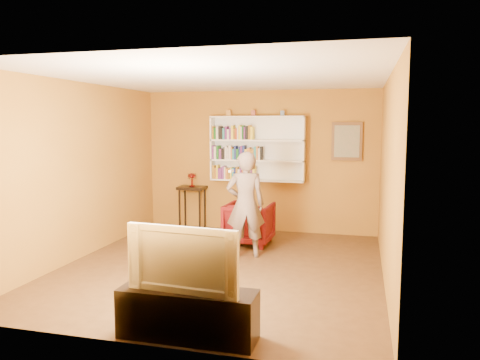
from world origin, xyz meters
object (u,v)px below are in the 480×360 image
armchair (249,223)px  tv_cabinet (188,314)px  television (187,257)px  person (246,205)px  ruby_lustre (192,177)px  console_table (192,194)px  bookshelf (258,149)px

armchair → tv_cabinet: 3.67m
armchair → television: television is taller
person → television: person is taller
television → tv_cabinet: bearing=0.0°
ruby_lustre → armchair: (1.36, -0.85, -0.68)m
console_table → bookshelf: bearing=7.1°
ruby_lustre → person: 2.22m
console_table → person: person is taller
bookshelf → person: 1.96m
armchair → person: (0.13, -0.79, 0.46)m
bookshelf → console_table: bearing=-172.9°
television → person: bearing=97.5°
ruby_lustre → armchair: ruby_lustre is taller
person → television: 2.87m
console_table → tv_cabinet: size_ratio=0.63×
console_table → tv_cabinet: 4.81m
tv_cabinet → television: bearing=0.0°
ruby_lustre → tv_cabinet: (1.63, -4.50, -0.80)m
tv_cabinet → television: (0.00, 0.00, 0.56)m
person → tv_cabinet: bearing=75.1°
bookshelf → ruby_lustre: 1.41m
person → tv_cabinet: 2.93m
armchair → tv_cabinet: size_ratio=0.59×
ruby_lustre → person: (1.49, -1.63, -0.21)m
console_table → tv_cabinet: console_table is taller
console_table → television: (1.63, -4.50, 0.10)m
armchair → tv_cabinet: armchair is taller
console_table → armchair: (1.36, -0.85, -0.34)m
bookshelf → console_table: bookshelf is taller
person → armchair: bearing=-98.2°
television → console_table: bearing=114.6°
bookshelf → person: bookshelf is taller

